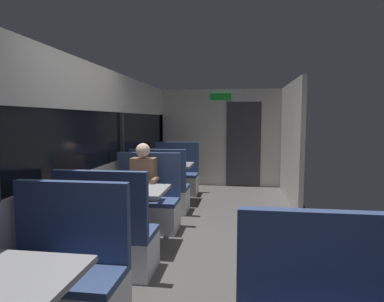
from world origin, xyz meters
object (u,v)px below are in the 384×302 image
bench_far_window_facing_entry (176,178)px  seated_passenger (144,193)px  bench_mid_window_facing_entry (146,206)px  bench_far_window_facing_end (160,193)px  bench_mid_window_facing_end (108,242)px  coffee_cup_primary (124,182)px  dining_table_mid_window (130,197)px  bench_near_window_facing_entry (63,285)px  dining_table_far_window (169,169)px

bench_far_window_facing_entry → seated_passenger: (0.00, -2.35, 0.21)m
bench_mid_window_facing_entry → bench_far_window_facing_entry: same height
bench_far_window_facing_end → bench_mid_window_facing_end: bearing=-90.0°
coffee_cup_primary → dining_table_mid_window: bearing=-50.0°
bench_near_window_facing_entry → bench_far_window_facing_end: size_ratio=1.00×
bench_near_window_facing_entry → bench_far_window_facing_end: (0.00, 3.16, 0.00)m
bench_mid_window_facing_end → bench_far_window_facing_entry: size_ratio=1.00×
seated_passenger → dining_table_mid_window: bearing=-90.0°
bench_far_window_facing_end → bench_mid_window_facing_entry: bearing=-90.0°
bench_far_window_facing_end → bench_far_window_facing_entry: bearing=90.0°
dining_table_far_window → bench_near_window_facing_entry: bearing=-90.0°
bench_mid_window_facing_entry → dining_table_far_window: size_ratio=1.22×
dining_table_far_window → bench_far_window_facing_entry: size_ratio=0.82×
bench_mid_window_facing_entry → bench_far_window_facing_entry: (0.00, 2.28, 0.00)m
dining_table_mid_window → bench_mid_window_facing_entry: bench_mid_window_facing_entry is taller
bench_mid_window_facing_entry → dining_table_mid_window: bearing=-90.0°
bench_near_window_facing_entry → bench_mid_window_facing_end: same height
dining_table_far_window → bench_far_window_facing_entry: (0.00, 0.70, -0.31)m
bench_mid_window_facing_entry → coffee_cup_primary: size_ratio=12.22×
bench_near_window_facing_entry → bench_far_window_facing_end: 3.16m
bench_near_window_facing_entry → bench_mid_window_facing_end: 0.88m
bench_mid_window_facing_entry → bench_far_window_facing_end: 0.88m
dining_table_mid_window → dining_table_far_window: size_ratio=1.00×
dining_table_far_window → seated_passenger: seated_passenger is taller
bench_mid_window_facing_end → seated_passenger: (0.00, 1.33, 0.21)m
bench_near_window_facing_entry → bench_far_window_facing_entry: size_ratio=1.00×
coffee_cup_primary → bench_far_window_facing_entry: bearing=87.2°
bench_near_window_facing_entry → dining_table_mid_window: 1.61m
dining_table_mid_window → bench_far_window_facing_end: (0.00, 1.58, -0.31)m
dining_table_mid_window → bench_far_window_facing_entry: 3.00m
coffee_cup_primary → bench_mid_window_facing_end: bearing=-80.9°
bench_far_window_facing_end → seated_passenger: bearing=-90.0°
bench_mid_window_facing_entry → bench_far_window_facing_end: size_ratio=1.00×
bench_far_window_facing_end → dining_table_far_window: bearing=90.0°
bench_near_window_facing_entry → bench_mid_window_facing_entry: size_ratio=1.00×
bench_mid_window_facing_end → coffee_cup_primary: 0.99m
bench_mid_window_facing_entry → bench_far_window_facing_end: (0.00, 0.88, 0.00)m
bench_near_window_facing_entry → seated_passenger: (0.00, 2.21, 0.21)m
bench_far_window_facing_entry → coffee_cup_primary: (-0.14, -2.82, 0.46)m
bench_near_window_facing_entry → coffee_cup_primary: bench_near_window_facing_entry is taller
coffee_cup_primary → bench_mid_window_facing_entry: bearing=75.6°
bench_near_window_facing_entry → dining_table_far_window: bearing=90.0°
bench_mid_window_facing_entry → bench_mid_window_facing_end: bearing=-90.0°
dining_table_mid_window → coffee_cup_primary: 0.26m
dining_table_far_window → bench_far_window_facing_end: bearing=-90.0°
bench_near_window_facing_entry → seated_passenger: 2.22m
dining_table_mid_window → seated_passenger: seated_passenger is taller
bench_near_window_facing_entry → dining_table_mid_window: size_ratio=1.22×
bench_near_window_facing_entry → coffee_cup_primary: bearing=94.5°
bench_near_window_facing_entry → bench_far_window_facing_entry: (0.00, 4.56, 0.00)m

